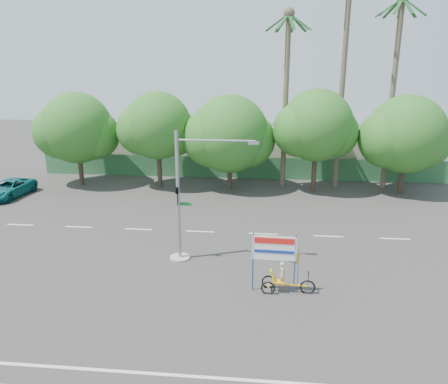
{
  "coord_description": "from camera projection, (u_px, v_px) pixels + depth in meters",
  "views": [
    {
      "loc": [
        2.06,
        -17.51,
        10.32
      ],
      "look_at": [
        -0.2,
        5.22,
        3.5
      ],
      "focal_mm": 35.0,
      "sensor_mm": 36.0,
      "label": 1
    }
  ],
  "objects": [
    {
      "name": "pickup_truck",
      "position": [
        9.0,
        188.0,
        34.69
      ],
      "size": [
        2.7,
        5.03,
        1.34
      ],
      "primitive_type": "imported",
      "rotation": [
        0.0,
        0.0,
        -0.1
      ],
      "color": "#0E6064",
      "rests_on": "ground"
    },
    {
      "name": "fence",
      "position": [
        244.0,
        168.0,
        40.06
      ],
      "size": [
        38.0,
        0.08,
        2.0
      ],
      "primitive_type": "cube",
      "color": "#336B3D",
      "rests_on": "ground"
    },
    {
      "name": "tree_far_right",
      "position": [
        405.0,
        137.0,
        34.45
      ],
      "size": [
        7.38,
        6.2,
        7.94
      ],
      "color": "#473828",
      "rests_on": "ground"
    },
    {
      "name": "building_left",
      "position": [
        150.0,
        146.0,
        45.01
      ],
      "size": [
        12.0,
        8.0,
        4.0
      ],
      "primitive_type": "cube",
      "color": "#C2B69A",
      "rests_on": "ground"
    },
    {
      "name": "palm_short",
      "position": [
        286.0,
        81.0,
        35.57
      ],
      "size": [
        3.73,
        3.79,
        14.45
      ],
      "color": "#70604C",
      "rests_on": "ground"
    },
    {
      "name": "ground",
      "position": [
        217.0,
        298.0,
        19.84
      ],
      "size": [
        120.0,
        120.0,
        0.0
      ],
      "primitive_type": "plane",
      "color": "#33302D",
      "rests_on": "ground"
    },
    {
      "name": "tree_left",
      "position": [
        157.0,
        128.0,
        36.23
      ],
      "size": [
        6.66,
        5.6,
        8.07
      ],
      "color": "#473828",
      "rests_on": "ground"
    },
    {
      "name": "tree_far_left",
      "position": [
        77.0,
        130.0,
        36.98
      ],
      "size": [
        7.14,
        6.0,
        7.96
      ],
      "color": "#473828",
      "rests_on": "ground"
    },
    {
      "name": "trike_billboard",
      "position": [
        280.0,
        269.0,
        20.11
      ],
      "size": [
        2.97,
        0.7,
        2.92
      ],
      "rotation": [
        0.0,
        0.0,
        -0.04
      ],
      "color": "black",
      "rests_on": "ground"
    },
    {
      "name": "palm_tall",
      "position": [
        344.0,
        60.0,
        34.69
      ],
      "size": [
        3.73,
        3.79,
        17.45
      ],
      "color": "#70604C",
      "rests_on": "ground"
    },
    {
      "name": "traffic_signal",
      "position": [
        184.0,
        208.0,
        23.02
      ],
      "size": [
        4.72,
        1.1,
        7.0
      ],
      "color": "gray",
      "rests_on": "ground"
    },
    {
      "name": "palm_mid",
      "position": [
        395.0,
        74.0,
        34.61
      ],
      "size": [
        3.73,
        3.79,
        15.45
      ],
      "color": "#70604C",
      "rests_on": "ground"
    },
    {
      "name": "tree_center",
      "position": [
        229.0,
        136.0,
        35.83
      ],
      "size": [
        7.62,
        6.4,
        7.85
      ],
      "color": "#473828",
      "rests_on": "ground"
    },
    {
      "name": "tree_right",
      "position": [
        316.0,
        128.0,
        34.95
      ],
      "size": [
        6.9,
        5.8,
        8.36
      ],
      "color": "#473828",
      "rests_on": "ground"
    },
    {
      "name": "building_right",
      "position": [
        327.0,
        151.0,
        43.36
      ],
      "size": [
        14.0,
        8.0,
        3.6
      ],
      "primitive_type": "cube",
      "color": "#C2B69A",
      "rests_on": "ground"
    }
  ]
}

